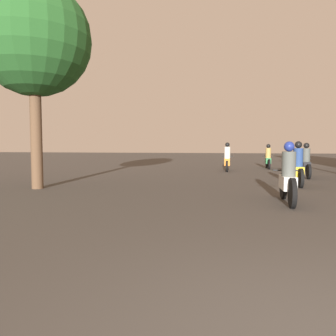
% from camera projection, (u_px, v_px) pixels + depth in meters
% --- Properties ---
extents(motorcycle_white, '(0.60, 1.99, 1.48)m').
position_uv_depth(motorcycle_white, '(288.00, 179.00, 7.82)').
color(motorcycle_white, black).
rests_on(motorcycle_white, ground_plane).
extents(motorcycle_yellow, '(0.60, 1.91, 1.54)m').
position_uv_depth(motorcycle_yellow, '(297.00, 168.00, 11.26)').
color(motorcycle_yellow, black).
rests_on(motorcycle_yellow, ground_plane).
extents(motorcycle_black, '(0.60, 1.90, 1.51)m').
position_uv_depth(motorcycle_black, '(306.00, 164.00, 14.09)').
color(motorcycle_black, black).
rests_on(motorcycle_black, ground_plane).
extents(motorcycle_orange, '(0.60, 2.03, 1.56)m').
position_uv_depth(motorcycle_orange, '(227.00, 159.00, 17.90)').
color(motorcycle_orange, black).
rests_on(motorcycle_orange, ground_plane).
extents(motorcycle_green, '(0.60, 1.98, 1.48)m').
position_uv_depth(motorcycle_green, '(268.00, 159.00, 19.80)').
color(motorcycle_green, black).
rests_on(motorcycle_green, ground_plane).
extents(street_tree, '(3.58, 3.58, 6.53)m').
position_uv_depth(street_tree, '(34.00, 39.00, 10.25)').
color(street_tree, brown).
rests_on(street_tree, ground_plane).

